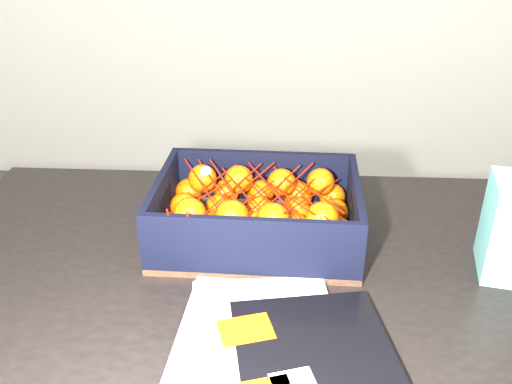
# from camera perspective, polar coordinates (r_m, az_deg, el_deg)

# --- Properties ---
(table) EXTENTS (1.22, 0.83, 0.75)m
(table) POSITION_cam_1_polar(r_m,az_deg,el_deg) (0.98, 0.48, -13.61)
(table) COLOR black
(table) RESTS_ON ground
(magazine_stack) EXTENTS (0.34, 0.36, 0.02)m
(magazine_stack) POSITION_cam_1_polar(r_m,az_deg,el_deg) (0.79, 2.21, -15.84)
(magazine_stack) COLOR silver
(magazine_stack) RESTS_ON table
(produce_crate) EXTENTS (0.36, 0.27, 0.12)m
(produce_crate) POSITION_cam_1_polar(r_m,az_deg,el_deg) (1.01, 0.14, -2.90)
(produce_crate) COLOR #916443
(produce_crate) RESTS_ON table
(clementine_heap) EXTENTS (0.34, 0.25, 0.10)m
(clementine_heap) POSITION_cam_1_polar(r_m,az_deg,el_deg) (1.00, 0.15, -2.22)
(clementine_heap) COLOR #E25104
(clementine_heap) RESTS_ON produce_crate
(mesh_net) EXTENTS (0.30, 0.24, 0.09)m
(mesh_net) POSITION_cam_1_polar(r_m,az_deg,el_deg) (0.97, -0.29, -0.07)
(mesh_net) COLOR #B51406
(mesh_net) RESTS_ON clementine_heap
(retail_carton) EXTENTS (0.09, 0.12, 0.16)m
(retail_carton) POSITION_cam_1_polar(r_m,az_deg,el_deg) (0.99, 24.59, -3.35)
(retail_carton) COLOR silver
(retail_carton) RESTS_ON table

